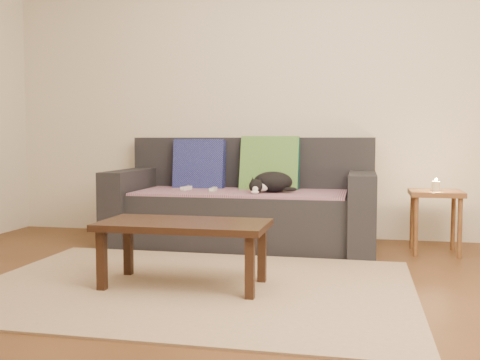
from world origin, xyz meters
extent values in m
plane|color=brown|center=(0.00, 0.00, 0.00)|extent=(4.50, 4.50, 0.00)
cube|color=beige|center=(0.00, 2.00, 1.30)|extent=(4.50, 0.04, 2.60)
cube|color=#232328|center=(0.00, 1.50, 0.21)|extent=(1.70, 0.78, 0.42)
cube|color=#232328|center=(0.00, 1.90, 0.65)|extent=(2.10, 0.18, 0.45)
cube|color=#232328|center=(-0.95, 1.50, 0.30)|extent=(0.20, 0.90, 0.60)
cube|color=#232328|center=(0.95, 1.50, 0.30)|extent=(0.20, 0.90, 0.60)
cube|color=#462C52|center=(0.00, 1.48, 0.43)|extent=(1.66, 0.74, 0.02)
cube|color=#121149|center=(-0.43, 1.74, 0.63)|extent=(0.44, 0.16, 0.45)
cube|color=#0B4B46|center=(0.19, 1.74, 0.63)|extent=(0.49, 0.23, 0.50)
ellipsoid|color=black|center=(0.26, 1.44, 0.52)|extent=(0.35, 0.29, 0.16)
sphere|color=black|center=(0.15, 1.32, 0.50)|extent=(0.13, 0.13, 0.11)
sphere|color=white|center=(0.15, 1.27, 0.48)|extent=(0.05, 0.05, 0.04)
ellipsoid|color=black|center=(0.40, 1.39, 0.47)|extent=(0.13, 0.07, 0.04)
cube|color=white|center=(-0.46, 1.48, 0.46)|extent=(0.06, 0.15, 0.03)
cube|color=white|center=(-0.21, 1.41, 0.46)|extent=(0.04, 0.15, 0.03)
cube|color=brown|center=(1.49, 1.48, 0.45)|extent=(0.38, 0.38, 0.04)
cylinder|color=brown|center=(1.33, 1.33, 0.22)|extent=(0.03, 0.03, 0.44)
cylinder|color=brown|center=(1.64, 1.33, 0.22)|extent=(0.03, 0.03, 0.44)
cylinder|color=brown|center=(1.33, 1.63, 0.22)|extent=(0.03, 0.03, 0.44)
cylinder|color=brown|center=(1.64, 1.63, 0.22)|extent=(0.03, 0.03, 0.44)
cylinder|color=beige|center=(1.49, 1.48, 0.51)|extent=(0.06, 0.06, 0.07)
sphere|color=#FFBF59|center=(1.49, 1.48, 0.55)|extent=(0.02, 0.02, 0.02)
cube|color=tan|center=(0.00, 0.15, 0.01)|extent=(2.50, 1.80, 0.01)
cube|color=black|center=(-0.05, 0.15, 0.37)|extent=(0.96, 0.48, 0.04)
cube|color=black|center=(-0.47, -0.04, 0.17)|extent=(0.05, 0.05, 0.35)
cube|color=black|center=(0.37, -0.04, 0.17)|extent=(0.05, 0.05, 0.35)
cube|color=black|center=(-0.47, 0.33, 0.17)|extent=(0.05, 0.05, 0.35)
cube|color=black|center=(0.37, 0.33, 0.17)|extent=(0.05, 0.05, 0.35)
camera|label=1|loc=(0.94, -2.90, 0.86)|focal=42.00mm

